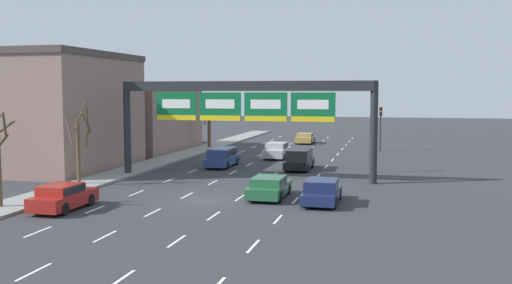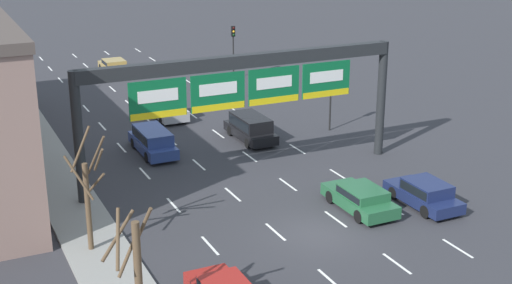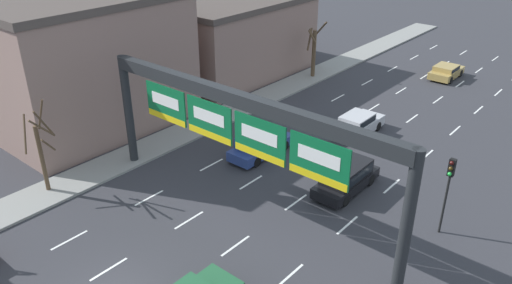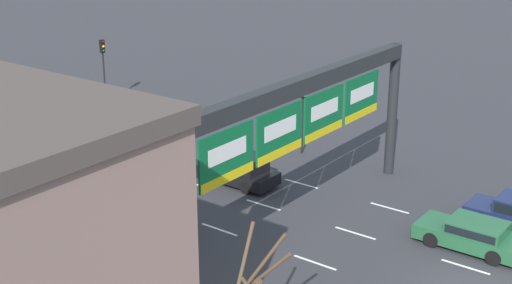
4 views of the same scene
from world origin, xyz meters
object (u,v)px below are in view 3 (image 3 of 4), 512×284
Objects in this scene: traffic_light_near_gantry at (449,181)px; tree_bare_second at (314,49)px; suv_blue at (261,142)px; tree_bare_closest at (41,149)px; suv_black at (346,176)px; sign_gantry at (237,121)px; car_silver at (358,124)px; car_gold at (446,71)px.

tree_bare_second reaches higher than traffic_light_near_gantry.
tree_bare_closest is (-6.38, -11.36, 1.92)m from suv_blue.
suv_black is 6.12m from traffic_light_near_gantry.
sign_gantry is at bearing -65.39° from tree_bare_second.
sign_gantry reaches higher than car_silver.
car_gold is 24.92m from traffic_light_near_gantry.
traffic_light_near_gantry is (12.25, -0.63, 2.15)m from suv_blue.
suv_blue is at bearing -98.71° from car_gold.
tree_bare_second is at bearing -140.97° from car_gold.
tree_bare_closest is at bearing -106.17° from car_gold.
tree_bare_closest reaches higher than traffic_light_near_gantry.
sign_gantry reaches higher than tree_bare_second.
tree_bare_closest is 1.09× the size of tree_bare_second.
suv_blue is 0.96× the size of tree_bare_second.
traffic_light_near_gantry is (9.02, -7.46, 2.23)m from car_silver.
traffic_light_near_gantry is (5.73, -0.40, 2.11)m from suv_black.
car_gold is 0.81× the size of tree_bare_second.
car_gold is 0.97× the size of traffic_light_near_gantry.
suv_black is 23.00m from car_gold.
tree_bare_closest reaches higher than suv_blue.
tree_bare_closest is at bearing -150.06° from traffic_light_near_gantry.
sign_gantry reaches higher than suv_black.
traffic_light_near_gantry is 0.83× the size of tree_bare_second.
suv_black is 0.93× the size of tree_bare_second.
car_silver is 0.96× the size of suv_black.
suv_black is 0.97× the size of suv_blue.
car_gold is (-3.05, 22.80, -0.24)m from suv_black.
tree_bare_second reaches higher than suv_blue.
suv_blue reaches higher than car_silver.
suv_black is at bearing -82.37° from car_gold.
tree_bare_closest is (-12.89, -11.13, 1.87)m from suv_black.
tree_bare_second is (-18.34, 15.45, -0.34)m from traffic_light_near_gantry.
traffic_light_near_gantry is at bearing -69.25° from car_gold.
suv_blue is 0.88× the size of tree_bare_closest.
tree_bare_closest is (-9.83, -5.33, -2.72)m from sign_gantry.
suv_blue reaches higher than car_gold.
car_gold is 35.39m from tree_bare_closest.
tree_bare_closest is (-9.84, -33.93, 2.11)m from car_gold.
car_gold is 0.74× the size of tree_bare_closest.
sign_gantry reaches higher than suv_blue.
suv_blue is 22.84m from car_gold.
suv_blue is (-3.45, 6.02, -4.63)m from sign_gantry.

